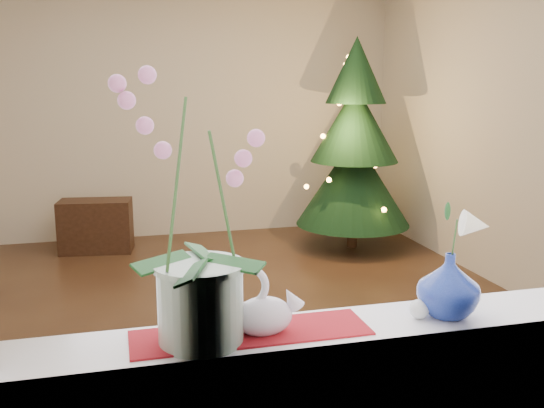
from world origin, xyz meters
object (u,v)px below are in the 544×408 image
(paperweight, at_px, (419,309))
(xmas_tree, at_px, (354,145))
(orchid_pot, at_px, (198,210))
(side_table, at_px, (96,226))
(blue_vase, at_px, (449,280))
(swan, at_px, (263,302))

(paperweight, distance_m, xmas_tree, 4.16)
(orchid_pot, height_order, paperweight, orchid_pot)
(xmas_tree, bearing_deg, paperweight, -109.37)
(xmas_tree, bearing_deg, orchid_pot, -117.71)
(orchid_pot, height_order, side_table, orchid_pot)
(orchid_pot, relative_size, xmas_tree, 0.37)
(blue_vase, xyz_separation_m, xmas_tree, (1.28, 3.92, -0.00))
(swan, distance_m, xmas_tree, 4.34)
(swan, height_order, side_table, swan)
(swan, xyz_separation_m, blue_vase, (0.59, -0.01, 0.02))
(orchid_pot, distance_m, blue_vase, 0.82)
(orchid_pot, xyz_separation_m, swan, (0.18, 0.01, -0.28))
(swan, height_order, paperweight, swan)
(orchid_pot, distance_m, paperweight, 0.77)
(blue_vase, height_order, side_table, blue_vase)
(swan, bearing_deg, blue_vase, 0.22)
(orchid_pot, bearing_deg, blue_vase, -0.20)
(xmas_tree, bearing_deg, side_table, 169.30)
(swan, height_order, xmas_tree, xmas_tree)
(blue_vase, relative_size, paperweight, 3.76)
(orchid_pot, bearing_deg, swan, 1.74)
(orchid_pot, xyz_separation_m, xmas_tree, (2.06, 3.92, -0.27))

